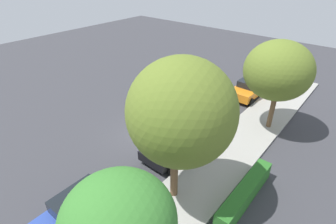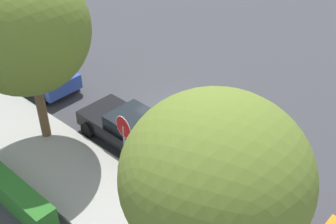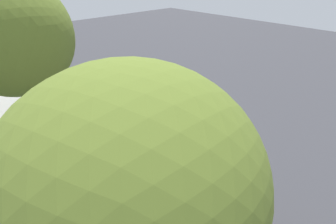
{
  "view_description": "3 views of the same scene",
  "coord_description": "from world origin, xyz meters",
  "px_view_note": "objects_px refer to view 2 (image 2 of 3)",
  "views": [
    {
      "loc": [
        9.84,
        10.25,
        10.07
      ],
      "look_at": [
        -1.78,
        0.62,
        1.23
      ],
      "focal_mm": 28.0,
      "sensor_mm": 36.0,
      "label": 1
    },
    {
      "loc": [
        -9.77,
        11.36,
        10.33
      ],
      "look_at": [
        -1.01,
        1.6,
        1.33
      ],
      "focal_mm": 45.0,
      "sensor_mm": 36.0,
      "label": 2
    },
    {
      "loc": [
        -8.73,
        7.47,
        7.06
      ],
      "look_at": [
        -1.41,
        0.51,
        1.42
      ],
      "focal_mm": 28.0,
      "sensor_mm": 36.0,
      "label": 3
    }
  ],
  "objects_px": {
    "parked_car_black": "(131,128)",
    "parked_car_blue": "(39,71)",
    "stop_sign": "(124,136)",
    "street_tree_mid_block": "(216,177)",
    "street_tree_far": "(23,29)"
  },
  "relations": [
    {
      "from": "parked_car_blue",
      "to": "street_tree_far",
      "type": "height_order",
      "value": "street_tree_far"
    },
    {
      "from": "parked_car_blue",
      "to": "street_tree_mid_block",
      "type": "xyz_separation_m",
      "value": [
        -12.4,
        3.25,
        3.35
      ]
    },
    {
      "from": "stop_sign",
      "to": "parked_car_blue",
      "type": "distance_m",
      "value": 7.79
    },
    {
      "from": "street_tree_mid_block",
      "to": "street_tree_far",
      "type": "distance_m",
      "value": 8.71
    },
    {
      "from": "parked_car_blue",
      "to": "parked_car_black",
      "type": "bearing_deg",
      "value": 178.91
    },
    {
      "from": "stop_sign",
      "to": "parked_car_black",
      "type": "xyz_separation_m",
      "value": [
        1.24,
        -1.45,
        -1.07
      ]
    },
    {
      "from": "parked_car_blue",
      "to": "stop_sign",
      "type": "bearing_deg",
      "value": 168.29
    },
    {
      "from": "parked_car_black",
      "to": "stop_sign",
      "type": "bearing_deg",
      "value": 130.58
    },
    {
      "from": "stop_sign",
      "to": "parked_car_blue",
      "type": "xyz_separation_m",
      "value": [
        7.57,
        -1.57,
        -0.96
      ]
    },
    {
      "from": "parked_car_black",
      "to": "parked_car_blue",
      "type": "bearing_deg",
      "value": -1.09
    },
    {
      "from": "parked_car_blue",
      "to": "street_tree_far",
      "type": "distance_m",
      "value": 5.93
    },
    {
      "from": "parked_car_black",
      "to": "street_tree_mid_block",
      "type": "bearing_deg",
      "value": 152.72
    },
    {
      "from": "parked_car_black",
      "to": "street_tree_mid_block",
      "type": "distance_m",
      "value": 7.65
    },
    {
      "from": "street_tree_far",
      "to": "stop_sign",
      "type": "bearing_deg",
      "value": -168.55
    },
    {
      "from": "street_tree_mid_block",
      "to": "street_tree_far",
      "type": "xyz_separation_m",
      "value": [
        8.64,
        -0.91,
        0.6
      ]
    }
  ]
}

